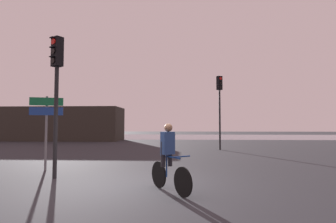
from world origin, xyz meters
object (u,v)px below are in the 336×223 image
Objects in this scene: direction_sign_post at (46,119)px; cyclist at (168,157)px; traffic_light_far_right at (220,99)px; traffic_light_near_left at (57,79)px; distant_building at (51,124)px.

cyclist is at bearing 131.66° from direction_sign_post.
traffic_light_far_right is 11.39m from cyclist.
direction_sign_post reaches higher than cyclist.
traffic_light_near_left is 11.29m from traffic_light_far_right.
traffic_light_far_right is 2.95× the size of cyclist.
traffic_light_far_right reaches higher than traffic_light_near_left.
traffic_light_far_right is (16.17, -9.65, 1.59)m from distant_building.
cyclist is (-2.79, -10.76, -2.48)m from traffic_light_far_right.
direction_sign_post is at bearing -65.98° from cyclist.
distant_building is 24.42m from cyclist.
cyclist is (13.39, -20.41, -0.90)m from distant_building.
cyclist is (4.43, -2.63, -0.97)m from direction_sign_post.
direction_sign_post is at bearing -19.93° from traffic_light_near_left.
direction_sign_post is at bearing -63.26° from distant_building.
direction_sign_post is (8.96, -17.78, 0.08)m from distant_building.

